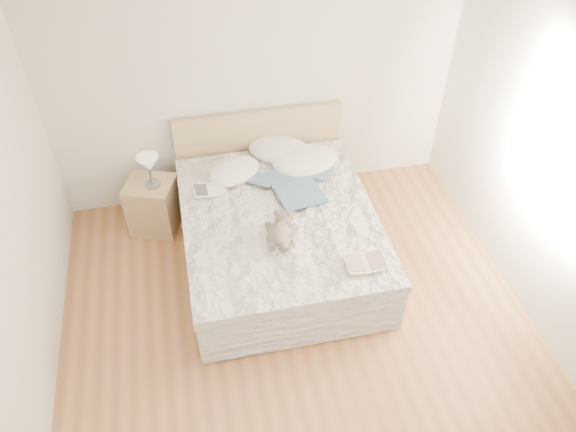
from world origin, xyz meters
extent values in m
cube|color=brown|center=(0.00, 0.00, 0.00)|extent=(4.00, 4.50, 0.00)
cube|color=white|center=(0.00, 0.00, 2.70)|extent=(4.00, 4.50, 0.00)
cube|color=silver|center=(0.00, 2.25, 1.35)|extent=(4.00, 0.02, 2.70)
cube|color=white|center=(1.99, 0.30, 1.45)|extent=(0.02, 1.30, 1.10)
cube|color=tan|center=(0.00, 1.15, 0.10)|extent=(1.68, 2.08, 0.20)
cube|color=white|center=(0.00, 1.15, 0.35)|extent=(1.60, 2.00, 0.30)
cube|color=white|center=(0.00, 1.10, 0.54)|extent=(1.72, 2.05, 0.10)
cube|color=tan|center=(0.00, 2.19, 0.50)|extent=(1.70, 0.06, 1.00)
cube|color=#9E835D|center=(-1.14, 1.84, 0.28)|extent=(0.56, 0.53, 0.56)
cylinder|color=#4C4741|center=(-1.10, 1.82, 0.57)|extent=(0.15, 0.15, 0.02)
cylinder|color=#413C38|center=(-1.10, 1.82, 0.68)|extent=(0.03, 0.03, 0.21)
cone|color=beige|center=(-1.10, 1.82, 0.81)|extent=(0.23, 0.23, 0.15)
ellipsoid|color=white|center=(-0.31, 1.76, 0.64)|extent=(0.66, 0.60, 0.16)
ellipsoid|color=white|center=(0.18, 2.01, 0.64)|extent=(0.78, 0.70, 0.19)
ellipsoid|color=white|center=(0.39, 1.77, 0.64)|extent=(0.72, 0.56, 0.20)
cube|color=white|center=(-0.58, 1.54, 0.63)|extent=(0.31, 0.22, 0.02)
cube|color=#FFF0C9|center=(0.56, 0.36, 0.63)|extent=(0.35, 0.24, 0.02)
camera|label=1|loc=(-0.69, -2.51, 3.99)|focal=35.00mm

